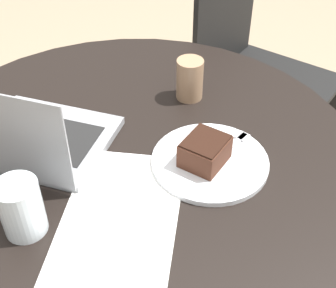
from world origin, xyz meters
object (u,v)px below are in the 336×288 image
(plate, at_px, (210,162))
(laptop, at_px, (34,138))
(chair, at_px, (252,74))
(coffee_glass, at_px, (190,79))

(plate, xyz_separation_m, laptop, (0.07, -0.38, 0.03))
(chair, distance_m, plate, 0.77)
(plate, relative_size, laptop, 0.84)
(chair, xyz_separation_m, plate, (0.74, -0.00, 0.22))
(laptop, bearing_deg, plate, 11.92)
(coffee_glass, bearing_deg, plate, 24.77)
(plate, distance_m, laptop, 0.39)
(chair, bearing_deg, coffee_glass, 6.81)
(chair, relative_size, coffee_glass, 8.95)
(chair, bearing_deg, laptop, -6.07)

